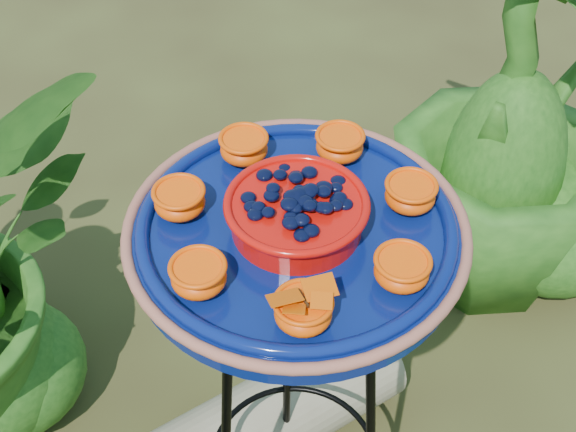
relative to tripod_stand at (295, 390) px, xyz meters
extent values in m
torus|color=black|center=(0.00, 0.00, 0.32)|extent=(0.30, 0.30, 0.02)
cylinder|color=black|center=(0.04, 0.13, -0.09)|extent=(0.04, 0.08, 0.83)
cylinder|color=#071556|center=(0.00, 0.00, 0.35)|extent=(0.52, 0.52, 0.04)
torus|color=#9C5A46|center=(0.00, 0.00, 0.37)|extent=(0.44, 0.44, 0.02)
torus|color=#071556|center=(0.00, 0.00, 0.37)|extent=(0.41, 0.41, 0.02)
cylinder|color=#BC0C07|center=(0.00, 0.00, 0.39)|extent=(0.20, 0.20, 0.04)
torus|color=#BC0C07|center=(0.00, 0.00, 0.41)|extent=(0.18, 0.18, 0.01)
ellipsoid|color=black|center=(0.00, 0.00, 0.42)|extent=(0.15, 0.15, 0.03)
ellipsoid|color=#F15D02|center=(0.15, -0.02, 0.38)|extent=(0.07, 0.07, 0.03)
cylinder|color=#FF5E05|center=(0.15, -0.02, 0.40)|extent=(0.06, 0.06, 0.01)
ellipsoid|color=#F15D02|center=(0.11, 0.11, 0.38)|extent=(0.07, 0.07, 0.03)
cylinder|color=#FF5E05|center=(0.11, 0.11, 0.40)|extent=(0.06, 0.06, 0.01)
ellipsoid|color=#F15D02|center=(-0.02, 0.15, 0.38)|extent=(0.07, 0.07, 0.03)
cylinder|color=#FF5E05|center=(-0.02, 0.15, 0.40)|extent=(0.06, 0.06, 0.01)
ellipsoid|color=#F15D02|center=(-0.13, 0.08, 0.38)|extent=(0.07, 0.07, 0.03)
cylinder|color=#FF5E05|center=(-0.13, 0.08, 0.40)|extent=(0.06, 0.06, 0.01)
ellipsoid|color=#F15D02|center=(-0.14, -0.05, 0.38)|extent=(0.07, 0.07, 0.03)
cylinder|color=#FF5E05|center=(-0.14, -0.05, 0.40)|extent=(0.06, 0.06, 0.01)
ellipsoid|color=#F15D02|center=(-0.05, -0.14, 0.38)|extent=(0.07, 0.07, 0.03)
cylinder|color=#FF5E05|center=(-0.05, -0.14, 0.40)|extent=(0.06, 0.06, 0.01)
ellipsoid|color=#F15D02|center=(0.08, -0.13, 0.38)|extent=(0.07, 0.07, 0.03)
cylinder|color=#FF5E05|center=(0.08, -0.13, 0.40)|extent=(0.06, 0.06, 0.01)
cylinder|color=black|center=(-0.05, -0.14, 0.41)|extent=(0.01, 0.03, 0.00)
cube|color=#E15E04|center=(-0.07, -0.14, 0.42)|extent=(0.04, 0.03, 0.01)
cube|color=#E15E04|center=(-0.03, -0.14, 0.42)|extent=(0.04, 0.03, 0.01)
cylinder|color=gray|center=(0.04, 0.21, -0.41)|extent=(0.59, 0.30, 0.19)
imported|color=#1B4813|center=(0.73, 0.51, -0.02)|extent=(0.65, 0.65, 0.97)
camera|label=1|loc=(-0.26, -0.66, 1.09)|focal=50.00mm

